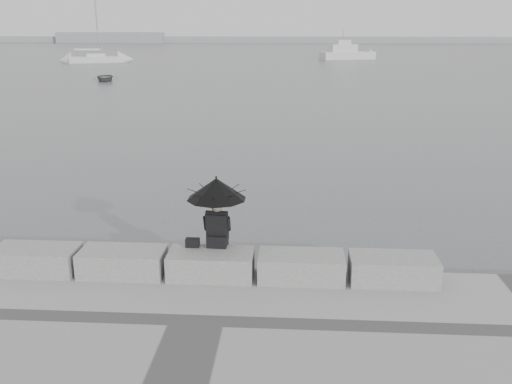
# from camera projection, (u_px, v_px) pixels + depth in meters

# --- Properties ---
(ground) EXTENTS (360.00, 360.00, 0.00)m
(ground) POSITION_uv_depth(u_px,v_px,m) (215.00, 290.00, 11.41)
(ground) COLOR #4C4F52
(ground) RESTS_ON ground
(stone_block_far_left) EXTENTS (1.60, 0.80, 0.50)m
(stone_block_far_left) POSITION_uv_depth(u_px,v_px,m) (36.00, 260.00, 10.98)
(stone_block_far_left) COLOR slate
(stone_block_far_left) RESTS_ON promenade
(stone_block_left) EXTENTS (1.60, 0.80, 0.50)m
(stone_block_left) POSITION_uv_depth(u_px,v_px,m) (123.00, 262.00, 10.87)
(stone_block_left) COLOR slate
(stone_block_left) RESTS_ON promenade
(stone_block_centre) EXTENTS (1.60, 0.80, 0.50)m
(stone_block_centre) POSITION_uv_depth(u_px,v_px,m) (211.00, 265.00, 10.77)
(stone_block_centre) COLOR slate
(stone_block_centre) RESTS_ON promenade
(stone_block_right) EXTENTS (1.60, 0.80, 0.50)m
(stone_block_right) POSITION_uv_depth(u_px,v_px,m) (301.00, 267.00, 10.66)
(stone_block_right) COLOR slate
(stone_block_right) RESTS_ON promenade
(stone_block_far_right) EXTENTS (1.60, 0.80, 0.50)m
(stone_block_far_right) POSITION_uv_depth(u_px,v_px,m) (393.00, 269.00, 10.55)
(stone_block_far_right) COLOR slate
(stone_block_far_right) RESTS_ON promenade
(seated_person) EXTENTS (1.14, 1.14, 1.39)m
(seated_person) POSITION_uv_depth(u_px,v_px,m) (216.00, 196.00, 10.73)
(seated_person) COLOR black
(seated_person) RESTS_ON stone_block_centre
(bag) EXTENTS (0.26, 0.15, 0.17)m
(bag) POSITION_uv_depth(u_px,v_px,m) (193.00, 243.00, 10.93)
(bag) COLOR black
(bag) RESTS_ON stone_block_centre
(distant_landmass) EXTENTS (180.00, 8.00, 2.80)m
(distant_landmass) POSITION_uv_depth(u_px,v_px,m) (260.00, 39.00, 159.51)
(distant_landmass) COLOR gray
(distant_landmass) RESTS_ON ground
(sailboat_left) EXTENTS (7.50, 4.76, 12.90)m
(sailboat_left) POSITION_uv_depth(u_px,v_px,m) (96.00, 59.00, 77.99)
(sailboat_left) COLOR silver
(sailboat_left) RESTS_ON ground
(motor_cruiser) EXTENTS (8.46, 5.19, 4.50)m
(motor_cruiser) POSITION_uv_depth(u_px,v_px,m) (347.00, 53.00, 85.17)
(motor_cruiser) COLOR silver
(motor_cruiser) RESTS_ON ground
(dinghy) EXTENTS (3.70, 2.28, 0.58)m
(dinghy) POSITION_uv_depth(u_px,v_px,m) (105.00, 78.00, 53.16)
(dinghy) COLOR slate
(dinghy) RESTS_ON ground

